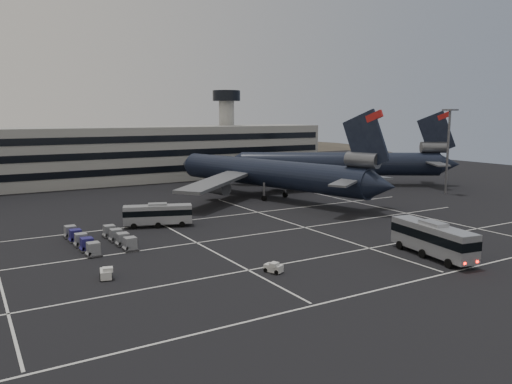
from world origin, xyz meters
TOP-DOWN VIEW (x-y plane):
  - ground at (0.00, 0.00)m, footprint 260.00×260.00m
  - lane_markings at (0.95, 0.72)m, footprint 90.00×55.62m
  - terminal at (-2.95, 71.14)m, footprint 125.00×26.00m
  - hills at (17.99, 170.00)m, footprint 352.00×180.00m
  - lightpole_right at (58.00, 15.00)m, footprint 2.40×2.40m
  - trijet_main at (21.82, 29.68)m, footprint 45.87×56.89m
  - trijet_far at (47.97, 37.27)m, footprint 51.09×37.41m
  - bus_near at (15.78, -16.78)m, footprint 4.70×12.63m
  - bus_far at (-7.05, 16.15)m, footprint 10.55×5.74m
  - tug_a at (-20.31, -4.84)m, footprint 1.67×2.29m
  - tug_b at (-3.96, -12.09)m, footprint 1.86×2.22m
  - uld_cluster at (-17.65, 9.60)m, footprint 7.11×13.23m

SIDE VIEW (x-z plane):
  - hills at x=17.99m, z-range -34.07..9.93m
  - ground at x=0.00m, z-range 0.00..0.00m
  - lane_markings at x=0.95m, z-range 0.00..0.01m
  - tug_b at x=-3.96m, z-range -0.07..1.16m
  - tug_a at x=-20.31m, z-range -0.08..1.25m
  - uld_cluster at x=-17.65m, z-range -0.02..1.69m
  - bus_far at x=-7.05m, z-range 0.17..3.82m
  - bus_near at x=15.78m, z-range 0.20..4.57m
  - trijet_main at x=21.82m, z-range -3.79..14.29m
  - trijet_far at x=47.97m, z-range -3.61..14.47m
  - terminal at x=-2.95m, z-range -5.07..18.93m
  - lightpole_right at x=58.00m, z-range 2.68..20.95m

